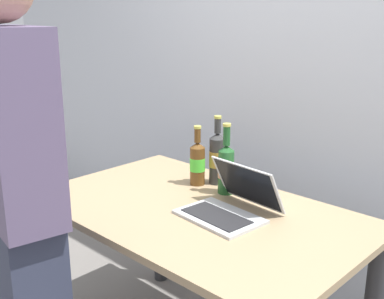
# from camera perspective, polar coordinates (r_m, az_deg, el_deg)

# --- Properties ---
(desk) EXTENTS (1.39, 0.85, 0.75)m
(desk) POSITION_cam_1_polar(r_m,az_deg,el_deg) (2.05, 0.54, -10.55)
(desk) COLOR #9E8460
(desk) RESTS_ON ground
(laptop) EXTENTS (0.36, 0.35, 0.20)m
(laptop) POSITION_cam_1_polar(r_m,az_deg,el_deg) (1.93, 4.60, -6.49)
(laptop) COLOR #B7BABC
(laptop) RESTS_ON desk
(beer_bottle_dark) EXTENTS (0.07, 0.07, 0.32)m
(beer_bottle_dark) POSITION_cam_1_polar(r_m,az_deg,el_deg) (2.12, 4.11, -2.15)
(beer_bottle_dark) COLOR #1E5123
(beer_bottle_dark) RESTS_ON desk
(beer_bottle_green) EXTENTS (0.07, 0.07, 0.28)m
(beer_bottle_green) POSITION_cam_1_polar(r_m,az_deg,el_deg) (2.23, 0.65, -1.52)
(beer_bottle_green) COLOR brown
(beer_bottle_green) RESTS_ON desk
(beer_bottle_amber) EXTENTS (0.08, 0.08, 0.33)m
(beer_bottle_amber) POSITION_cam_1_polar(r_m,az_deg,el_deg) (2.24, 3.04, -0.91)
(beer_bottle_amber) COLOR #333333
(beer_bottle_amber) RESTS_ON desk
(person_figure) EXTENTS (0.44, 0.33, 1.75)m
(person_figure) POSITION_cam_1_polar(r_m,az_deg,el_deg) (1.69, -20.00, -6.15)
(person_figure) COLOR #2D3347
(person_figure) RESTS_ON ground
(back_wall) EXTENTS (6.00, 0.10, 2.60)m
(back_wall) POSITION_cam_1_polar(r_m,az_deg,el_deg) (2.59, 14.80, 10.37)
(back_wall) COLOR silver
(back_wall) RESTS_ON ground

